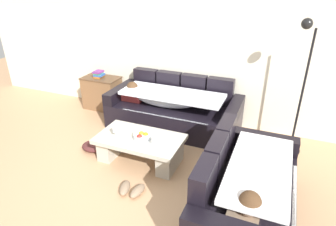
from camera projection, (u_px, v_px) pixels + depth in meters
ground_plane at (132, 183)px, 3.68m from camera, size 14.00×14.00×0.00m
back_wall at (189, 45)px, 4.89m from camera, size 9.00×0.10×2.70m
couch_along_wall at (172, 110)px, 4.92m from camera, size 2.23×0.92×0.88m
couch_near_window at (247, 192)px, 3.04m from camera, size 0.92×1.79×0.88m
coffee_table at (140, 146)px, 4.04m from camera, size 1.20×0.68×0.38m
fruit_bowl at (143, 136)px, 3.94m from camera, size 0.28×0.28×0.10m
wine_glass_near_left at (115, 129)px, 3.95m from camera, size 0.07×0.07×0.17m
wine_glass_near_right at (154, 139)px, 3.71m from camera, size 0.07×0.07×0.17m
open_magazine at (152, 141)px, 3.88m from camera, size 0.34×0.30×0.01m
side_cabinet at (102, 93)px, 5.67m from camera, size 0.72×0.44×0.64m
book_stack_on_cabinet at (99, 74)px, 5.52m from camera, size 0.19×0.21×0.13m
floor_lamp at (301, 82)px, 3.88m from camera, size 0.33×0.31×1.95m
pair_of_shoes at (131, 189)px, 3.50m from camera, size 0.34×0.30×0.09m
crumpled_garment at (95, 146)px, 4.37m from camera, size 0.46×0.40×0.12m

